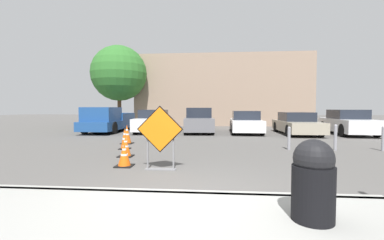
{
  "coord_description": "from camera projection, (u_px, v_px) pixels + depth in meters",
  "views": [
    {
      "loc": [
        0.37,
        -4.23,
        1.54
      ],
      "look_at": [
        -0.57,
        6.61,
        1.05
      ],
      "focal_mm": 24.0,
      "sensor_mm": 36.0,
      "label": 1
    }
  ],
  "objects": [
    {
      "name": "trash_bin",
      "position": [
        313.0,
        180.0,
        3.19
      ],
      "size": [
        0.51,
        0.51,
        1.02
      ],
      "color": "black",
      "rests_on": "sidewalk_strip"
    },
    {
      "name": "traffic_cone_third",
      "position": [
        125.0,
        139.0,
        9.68
      ],
      "size": [
        0.39,
        0.39,
        0.78
      ],
      "color": "black",
      "rests_on": "ground_plane"
    },
    {
      "name": "parked_car_second",
      "position": [
        199.0,
        121.0,
        16.48
      ],
      "size": [
        2.04,
        4.46,
        1.58
      ],
      "rotation": [
        0.0,
        0.0,
        3.21
      ],
      "color": "slate",
      "rests_on": "ground_plane"
    },
    {
      "name": "bollard_third",
      "position": [
        383.0,
        138.0,
        9.24
      ],
      "size": [
        0.12,
        0.12,
        0.9
      ],
      "color": "gray",
      "rests_on": "ground_plane"
    },
    {
      "name": "building_facade_backdrop",
      "position": [
        221.0,
        91.0,
        24.57
      ],
      "size": [
        15.62,
        5.0,
        6.34
      ],
      "color": "gray",
      "rests_on": "ground_plane"
    },
    {
      "name": "traffic_cone_nearest",
      "position": [
        124.0,
        155.0,
        6.79
      ],
      "size": [
        0.45,
        0.45,
        0.62
      ],
      "color": "black",
      "rests_on": "ground_plane"
    },
    {
      "name": "parked_car_fifth",
      "position": [
        348.0,
        123.0,
        15.15
      ],
      "size": [
        2.13,
        4.68,
        1.46
      ],
      "rotation": [
        0.0,
        0.0,
        3.08
      ],
      "color": "silver",
      "rests_on": "ground_plane"
    },
    {
      "name": "traffic_cone_fourth",
      "position": [
        127.0,
        134.0,
        11.17
      ],
      "size": [
        0.49,
        0.49,
        0.82
      ],
      "color": "black",
      "rests_on": "ground_plane"
    },
    {
      "name": "curb_lip",
      "position": [
        192.0,
        196.0,
        4.31
      ],
      "size": [
        25.46,
        0.2,
        0.14
      ],
      "color": "#999993",
      "rests_on": "ground_plane"
    },
    {
      "name": "ground_plane",
      "position": [
        207.0,
        136.0,
        14.27
      ],
      "size": [
        96.0,
        96.0,
        0.0
      ],
      "primitive_type": "plane",
      "color": "#565451"
    },
    {
      "name": "pickup_truck",
      "position": [
        107.0,
        121.0,
        16.58
      ],
      "size": [
        2.05,
        5.27,
        1.61
      ],
      "rotation": [
        0.0,
        0.0,
        3.14
      ],
      "color": "navy",
      "rests_on": "ground_plane"
    },
    {
      "name": "bollard_second",
      "position": [
        335.0,
        137.0,
        9.38
      ],
      "size": [
        0.12,
        0.12,
        0.96
      ],
      "color": "gray",
      "rests_on": "ground_plane"
    },
    {
      "name": "parked_car_third",
      "position": [
        246.0,
        123.0,
        16.07
      ],
      "size": [
        1.95,
        4.34,
        1.38
      ],
      "rotation": [
        0.0,
        0.0,
        3.11
      ],
      "color": "white",
      "rests_on": "ground_plane"
    },
    {
      "name": "bollard_nearest",
      "position": [
        289.0,
        137.0,
        9.52
      ],
      "size": [
        0.12,
        0.12,
        0.86
      ],
      "color": "gray",
      "rests_on": "ground_plane"
    },
    {
      "name": "road_closed_sign",
      "position": [
        160.0,
        134.0,
        6.36
      ],
      "size": [
        1.16,
        0.2,
        1.61
      ],
      "color": "black",
      "rests_on": "ground_plane"
    },
    {
      "name": "traffic_cone_second",
      "position": [
        126.0,
        147.0,
        8.18
      ],
      "size": [
        0.45,
        0.45,
        0.66
      ],
      "color": "black",
      "rests_on": "ground_plane"
    },
    {
      "name": "street_tree_behind_lot",
      "position": [
        119.0,
        73.0,
        21.54
      ],
      "size": [
        4.62,
        4.62,
        6.79
      ],
      "color": "#513823",
      "rests_on": "ground_plane"
    },
    {
      "name": "parked_car_fourth",
      "position": [
        296.0,
        124.0,
        15.37
      ],
      "size": [
        1.94,
        4.67,
        1.31
      ],
      "rotation": [
        0.0,
        0.0,
        3.14
      ],
      "color": "#A39984",
      "rests_on": "ground_plane"
    },
    {
      "name": "parked_car_nearest",
      "position": [
        153.0,
        122.0,
        16.67
      ],
      "size": [
        2.0,
        4.48,
        1.45
      ],
      "rotation": [
        0.0,
        0.0,
        3.18
      ],
      "color": "silver",
      "rests_on": "ground_plane"
    }
  ]
}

